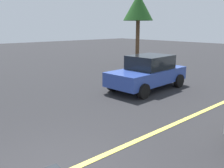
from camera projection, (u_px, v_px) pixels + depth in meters
lane_marking_centre at (153, 134)px, 6.81m from camera, size 28.00×0.16×0.01m
car_blue_crossing at (148, 72)px, 11.54m from camera, size 4.22×2.21×1.59m
tree_left_verge at (138, 8)px, 17.45m from camera, size 2.15×2.15×5.23m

